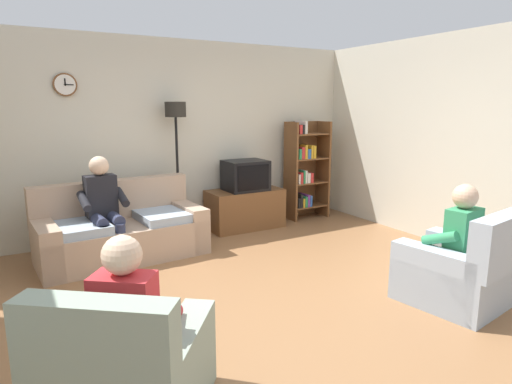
% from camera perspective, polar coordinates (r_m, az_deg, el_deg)
% --- Properties ---
extents(ground_plane, '(12.00, 12.00, 0.00)m').
position_cam_1_polar(ground_plane, '(4.33, 2.37, -13.37)').
color(ground_plane, '#8C603D').
extents(back_wall_assembly, '(6.20, 0.17, 2.70)m').
position_cam_1_polar(back_wall_assembly, '(6.36, -10.49, 6.99)').
color(back_wall_assembly, beige).
rests_on(back_wall_assembly, ground_plane).
extents(right_wall, '(0.12, 5.80, 2.70)m').
position_cam_1_polar(right_wall, '(5.99, 26.44, 5.74)').
color(right_wall, beige).
rests_on(right_wall, ground_plane).
extents(couch, '(1.96, 1.02, 0.90)m').
position_cam_1_polar(couch, '(5.49, -17.13, -5.03)').
color(couch, tan).
rests_on(couch, ground_plane).
extents(tv_stand, '(1.10, 0.56, 0.58)m').
position_cam_1_polar(tv_stand, '(6.51, -1.47, -2.20)').
color(tv_stand, brown).
rests_on(tv_stand, ground_plane).
extents(tv, '(0.60, 0.49, 0.44)m').
position_cam_1_polar(tv, '(6.39, -1.39, 2.19)').
color(tv, black).
rests_on(tv, tv_stand).
extents(bookshelf, '(0.68, 0.36, 1.57)m').
position_cam_1_polar(bookshelf, '(7.07, 6.29, 2.92)').
color(bookshelf, brown).
rests_on(bookshelf, ground_plane).
extents(floor_lamp, '(0.28, 0.28, 1.85)m').
position_cam_1_polar(floor_lamp, '(6.03, -10.38, 7.72)').
color(floor_lamp, black).
rests_on(floor_lamp, ground_plane).
extents(armchair_near_window, '(1.17, 1.19, 0.90)m').
position_cam_1_polar(armchair_near_window, '(2.80, -16.24, -21.96)').
color(armchair_near_window, gray).
rests_on(armchair_near_window, ground_plane).
extents(armchair_near_bookshelf, '(0.93, 0.99, 0.90)m').
position_cam_1_polar(armchair_near_bookshelf, '(4.49, 24.91, -9.56)').
color(armchair_near_bookshelf, '#9EADBC').
rests_on(armchair_near_bookshelf, ground_plane).
extents(person_on_couch, '(0.53, 0.56, 1.24)m').
position_cam_1_polar(person_on_couch, '(5.25, -19.25, -1.54)').
color(person_on_couch, black).
rests_on(person_on_couch, ground_plane).
extents(person_in_left_armchair, '(0.62, 0.64, 1.12)m').
position_cam_1_polar(person_in_left_armchair, '(2.72, -15.83, -15.41)').
color(person_in_left_armchair, red).
rests_on(person_in_left_armchair, ground_plane).
extents(person_in_right_armchair, '(0.55, 0.58, 1.12)m').
position_cam_1_polar(person_in_right_armchair, '(4.43, 24.22, -5.48)').
color(person_in_right_armchair, '#338C59').
rests_on(person_in_right_armchair, ground_plane).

